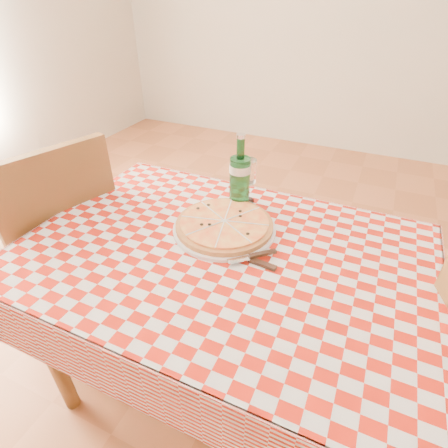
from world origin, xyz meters
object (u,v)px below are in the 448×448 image
Objects in this scene: water_bottle at (240,172)px; wine_glass at (247,181)px; dining_table at (222,273)px; chair_far at (61,237)px; pizza_plate at (224,224)px.

water_bottle is 1.63× the size of wine_glass.
wine_glass is at bearing 97.66° from dining_table.
chair_far is at bearing -156.80° from wine_glass.
chair_far is 2.78× the size of pizza_plate.
water_bottle reaches higher than pizza_plate.
water_bottle is 0.07m from wine_glass.
chair_far reaches higher than dining_table.
wine_glass is (0.01, 0.04, -0.06)m from water_bottle.
dining_table is 0.38m from wine_glass.
pizza_plate is (-0.04, 0.11, 0.12)m from dining_table.
chair_far is 5.70× the size of wine_glass.
water_bottle reaches higher than wine_glass.
dining_table is 0.38m from water_bottle.
pizza_plate is 0.21m from water_bottle.
dining_table is at bearing -82.34° from wine_glass.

